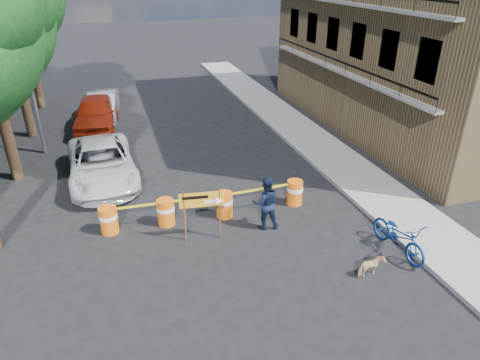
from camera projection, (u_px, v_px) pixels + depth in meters
ground at (229, 246)px, 13.04m from camera, size 120.00×120.00×0.00m
sidewalk_east at (322, 148)px, 19.77m from camera, size 2.40×40.00×0.15m
apartment_building at (423, 4)px, 20.36m from camera, size 8.00×16.00×12.00m
streetlamp at (25, 55)px, 17.57m from camera, size 1.25×0.18×8.00m
barrel_far_left at (109, 219)px, 13.52m from camera, size 0.58×0.58×0.90m
barrel_mid_left at (166, 212)px, 13.95m from camera, size 0.58×0.58×0.90m
barrel_mid_right at (224, 204)px, 14.39m from camera, size 0.58×0.58×0.90m
barrel_far_right at (295, 192)px, 15.16m from camera, size 0.58×0.58×0.90m
detour_sign at (208, 203)px, 12.83m from camera, size 1.36×0.33×1.75m
pedestrian at (266, 203)px, 13.60m from camera, size 0.98×0.83×1.80m
bicycle at (402, 221)px, 12.32m from camera, size 0.85×1.20×2.16m
dog at (371, 267)px, 11.65m from camera, size 0.78×0.44×0.62m
suv_white at (102, 163)px, 16.71m from camera, size 2.73×5.46×1.48m
sedan_red at (96, 113)px, 22.03m from camera, size 2.48×5.09×1.67m
sedan_silver at (103, 105)px, 23.68m from camera, size 1.98×4.48×1.43m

